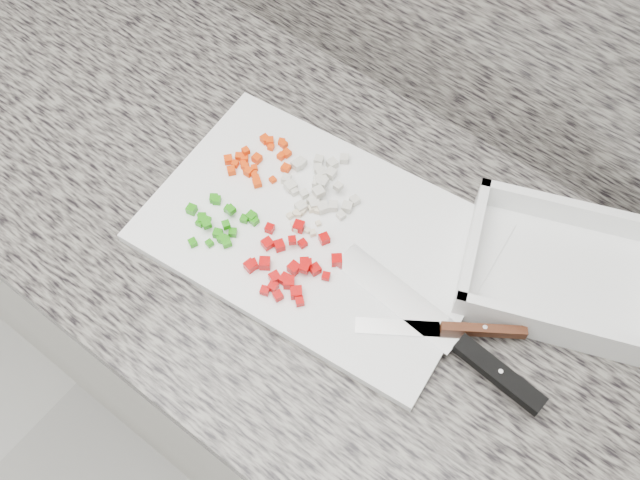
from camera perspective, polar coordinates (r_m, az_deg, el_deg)
The scene contains 11 objects.
cabinet at distance 1.47m, azimuth -3.49°, elevation -6.75°, with size 3.92×0.62×0.86m, color white.
countertop at distance 1.07m, azimuth -4.75°, elevation 2.90°, with size 3.96×0.64×0.04m, color slate.
cutting_board at distance 1.01m, azimuth -0.21°, elevation 0.58°, with size 0.47×0.31×0.02m, color white.
carrot_pile at distance 1.07m, azimuth -5.06°, elevation 6.43°, with size 0.09×0.10×0.02m.
onion_pile at distance 1.04m, azimuth -0.12°, elevation 4.42°, with size 0.12×0.12×0.02m.
green_pepper_pile at distance 1.01m, azimuth -8.06°, elevation 1.45°, with size 0.10×0.10×0.02m.
red_pepper_pile at distance 0.97m, azimuth -2.49°, elevation -2.05°, with size 0.12×0.13×0.02m.
garlic_pile at distance 1.01m, azimuth -1.20°, elevation 1.93°, with size 0.05×0.06×0.01m.
chef_knife at distance 0.94m, azimuth 11.36°, elevation -8.35°, with size 0.33×0.06×0.02m.
paring_knife at distance 0.95m, azimuth 11.26°, elevation -7.04°, with size 0.19×0.14×0.02m.
tray at distance 1.02m, azimuth 18.97°, elevation -2.59°, with size 0.33×0.28×0.06m.
Camera 1 is at (0.43, 1.03, 1.78)m, focal length 40.00 mm.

